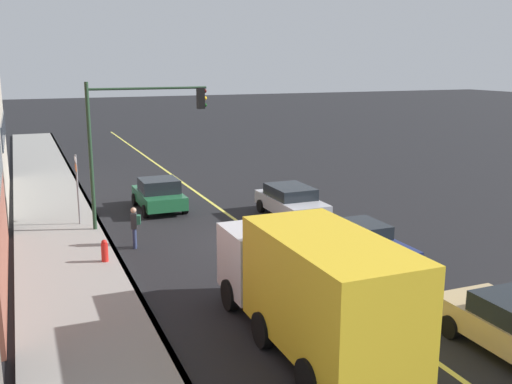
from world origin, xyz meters
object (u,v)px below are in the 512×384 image
truck_yellow (312,284)px  pedestrian_with_backpack (135,225)px  fire_hydrant (105,253)px  street_sign_post (77,185)px  car_navy (360,242)px  traffic_light_mast (136,128)px  car_silver (291,201)px  car_green (159,194)px

truck_yellow → pedestrian_with_backpack: (9.57, 2.55, -0.71)m
pedestrian_with_backpack → fire_hydrant: pedestrian_with_backpack is taller
truck_yellow → street_sign_post: size_ratio=2.28×
car_navy → traffic_light_mast: (7.35, 6.38, 3.56)m
pedestrian_with_backpack → traffic_light_mast: bearing=-14.6°
fire_hydrant → traffic_light_mast: bearing=-25.8°
traffic_light_mast → street_sign_post: (1.07, 2.37, -2.43)m
car_silver → fire_hydrant: bearing=111.0°
car_navy → car_silver: bearing=-3.3°
traffic_light_mast → fire_hydrant: (-4.29, 2.07, -3.82)m
car_green → car_silver: size_ratio=0.88×
car_silver → street_sign_post: size_ratio=1.37×
pedestrian_with_backpack → fire_hydrant: bearing=139.1°
pedestrian_with_backpack → fire_hydrant: 2.13m
street_sign_post → truck_yellow: bearing=-162.5°
pedestrian_with_backpack → street_sign_post: 4.24m
car_silver → car_navy: size_ratio=0.95×
car_green → traffic_light_mast: traffic_light_mast is taller
car_navy → street_sign_post: (8.42, 8.75, 1.13)m
car_green → pedestrian_with_backpack: size_ratio=2.39×
car_navy → street_sign_post: 12.20m
car_navy → truck_yellow: size_ratio=0.64×
truck_yellow → car_navy: bearing=-42.6°
truck_yellow → street_sign_post: (13.36, 4.21, 0.21)m
pedestrian_with_backpack → fire_hydrant: size_ratio=1.70×
car_green → fire_hydrant: car_green is taller
truck_yellow → fire_hydrant: size_ratio=7.65×
pedestrian_with_backpack → truck_yellow: bearing=-165.1°
traffic_light_mast → street_sign_post: bearing=65.7°
truck_yellow → fire_hydrant: 8.97m
truck_yellow → street_sign_post: street_sign_post is taller
car_green → car_silver: (-3.67, -5.26, -0.00)m
traffic_light_mast → street_sign_post: traffic_light_mast is taller
car_green → street_sign_post: 4.36m
traffic_light_mast → fire_hydrant: traffic_light_mast is taller
car_green → fire_hydrant: (-7.06, 3.56, -0.30)m
fire_hydrant → car_silver: bearing=-69.0°
pedestrian_with_backpack → street_sign_post: (3.79, 1.67, 0.93)m
pedestrian_with_backpack → traffic_light_mast: 4.38m
car_navy → street_sign_post: street_sign_post is taller
car_navy → fire_hydrant: 8.99m
pedestrian_with_backpack → street_sign_post: street_sign_post is taller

